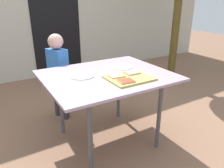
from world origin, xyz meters
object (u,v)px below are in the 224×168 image
Objects in this scene: cutting_board at (129,78)px; plate_white_right at (122,67)px; plate_white_left at (82,76)px; child_left at (58,72)px; pizza_slice_far_right at (132,73)px; pizza_slice_far_left at (117,76)px; pizza_slice_near_left at (126,81)px; dining_table at (107,81)px.

cutting_board reaches higher than plate_white_right.
cutting_board is 0.44m from plate_white_left.
cutting_board is at bearing -68.63° from child_left.
child_left reaches higher than plate_white_left.
pizza_slice_far_right reaches higher than plate_white_left.
pizza_slice_far_left is 0.15m from pizza_slice_near_left.
dining_table is at bearing 144.13° from pizza_slice_far_right.
pizza_slice_far_right is 1.00× the size of pizza_slice_far_left.
pizza_slice_far_right is 0.96× the size of pizza_slice_near_left.
pizza_slice_far_left is 0.61× the size of plate_white_left.
child_left reaches higher than pizza_slice_near_left.
dining_table is at bearing -153.75° from plate_white_right.
pizza_slice_far_left is at bearing -40.68° from plate_white_left.
pizza_slice_far_right is at bearing -35.87° from dining_table.
plate_white_right is at bearing 77.96° from pizza_slice_far_right.
cutting_board is 2.83× the size of pizza_slice_far_right.
child_left is at bearing 109.44° from dining_table.
cutting_board is at bearing -112.68° from plate_white_right.
pizza_slice_far_left is 0.13× the size of child_left.
pizza_slice_far_right is at bearing -62.52° from child_left.
pizza_slice_far_left is 0.35m from plate_white_right.
child_left is (-0.50, 0.60, -0.14)m from plate_white_right.
dining_table is 5.18× the size of plate_white_left.
pizza_slice_near_left is 1.06m from child_left.
cutting_board is at bearing -37.71° from pizza_slice_far_left.
pizza_slice_far_right and pizza_slice_near_left have the same top height.
dining_table is 1.13× the size of child_left.
dining_table is 0.31m from pizza_slice_near_left.
pizza_slice_far_left and pizza_slice_near_left have the same top height.
dining_table is 2.99× the size of cutting_board.
child_left reaches higher than dining_table.
dining_table is at bearing 93.71° from pizza_slice_near_left.
dining_table is 0.25m from cutting_board.
child_left is (-0.03, 0.65, -0.14)m from plate_white_left.
pizza_slice_far_right and pizza_slice_far_left have the same top height.
pizza_slice_near_left reaches higher than plate_white_right.
pizza_slice_near_left is at bearing -119.04° from plate_white_right.
dining_table is at bearing 97.88° from pizza_slice_far_left.
pizza_slice_far_right is at bearing 0.19° from pizza_slice_far_left.
pizza_slice_near_left is at bearing -138.89° from pizza_slice_far_right.
plate_white_right is at bearing 67.32° from cutting_board.
cutting_board is at bearing -62.39° from dining_table.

